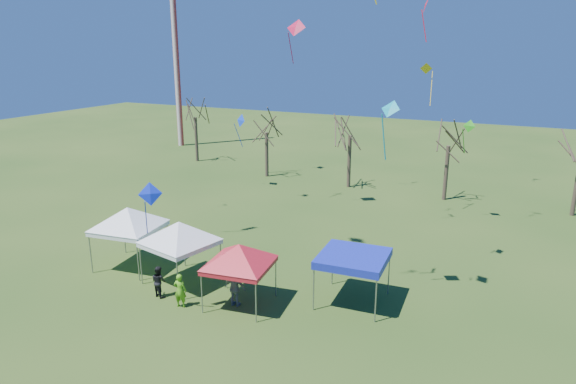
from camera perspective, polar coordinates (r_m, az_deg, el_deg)
name	(u,v)px	position (r m, az deg, el deg)	size (l,w,h in m)	color
ground	(224,318)	(24.79, -7.10, -13.74)	(140.00, 140.00, 0.00)	#284716
radio_mast	(175,43)	(65.51, -12.41, 15.89)	(0.70, 0.70, 25.00)	silver
tree_0	(195,101)	(56.23, -10.35, 9.89)	(3.83, 3.83, 8.44)	#3D2D21
tree_1	(266,116)	(48.69, -2.43, 8.39)	(3.42, 3.42, 7.54)	#3D2D21
tree_2	(351,117)	(45.07, 6.98, 8.31)	(3.71, 3.71, 8.18)	#3D2D21
tree_3	(450,126)	(42.86, 17.58, 7.00)	(3.59, 3.59, 7.91)	#3D2D21
tent_white_west	(127,211)	(30.07, -17.41, -2.08)	(4.59, 4.59, 4.08)	gray
tent_white_mid	(179,226)	(27.33, -12.02, -3.71)	(4.38, 4.38, 3.96)	gray
tent_red	(239,248)	(24.65, -5.47, -6.25)	(4.10, 4.10, 3.65)	gray
tent_blue	(353,259)	(25.20, 7.27, -7.34)	(3.39, 3.39, 2.52)	gray
person_dark	(159,281)	(26.98, -14.16, -9.60)	(0.79, 0.61, 1.62)	black
person_grey	(235,288)	(25.36, -5.90, -10.58)	(1.10, 0.46, 1.87)	slate
person_green	(180,290)	(25.72, -11.90, -10.66)	(0.63, 0.41, 1.72)	#5AAD1B
kite_19	(469,127)	(37.58, 19.46, 6.86)	(0.95, 0.71, 2.45)	#279517
kite_18	(425,6)	(27.14, 15.03, 19.34)	(0.48, 0.86, 2.13)	red
kite_11	(296,27)	(37.56, 0.89, 17.81)	(1.46, 0.97, 3.11)	red
kite_13	(240,121)	(44.72, -5.31, 7.88)	(1.20, 1.00, 3.00)	blue
kite_22	(427,70)	(37.99, 15.14, 12.97)	(0.99, 0.92, 2.96)	yellow
kite_17	(390,110)	(24.14, 11.26, 8.94)	(1.10, 0.90, 2.88)	#0B9AB0
kite_1	(150,195)	(23.17, -15.07, -0.28)	(1.03, 0.98, 2.39)	#1630EB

